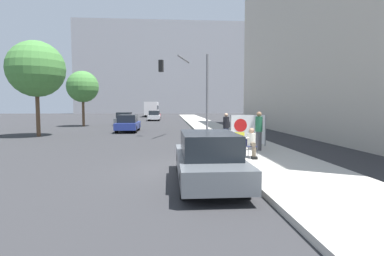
{
  "coord_description": "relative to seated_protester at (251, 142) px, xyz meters",
  "views": [
    {
      "loc": [
        -0.91,
        -10.16,
        2.29
      ],
      "look_at": [
        0.17,
        3.89,
        1.23
      ],
      "focal_mm": 28.0,
      "sensor_mm": 36.0,
      "label": 1
    }
  ],
  "objects": [
    {
      "name": "ground_plane",
      "position": [
        -2.44,
        -1.77,
        -0.82
      ],
      "size": [
        160.0,
        160.0,
        0.0
      ],
      "primitive_type": "plane",
      "color": "#303033"
    },
    {
      "name": "sidewalk_curb",
      "position": [
        0.78,
        13.23,
        -0.73
      ],
      "size": [
        3.6,
        90.0,
        0.17
      ],
      "primitive_type": "cube",
      "color": "#B7B2A8",
      "rests_on": "ground_plane"
    },
    {
      "name": "building_backdrop_far",
      "position": [
        -4.44,
        81.38,
        12.55
      ],
      "size": [
        52.0,
        12.0,
        26.73
      ],
      "color": "#99999E",
      "rests_on": "ground_plane"
    },
    {
      "name": "building_backdrop_right",
      "position": [
        11.32,
        10.35,
        8.29
      ],
      "size": [
        10.0,
        32.0,
        18.21
      ],
      "color": "#BCB2A3",
      "rests_on": "ground_plane"
    },
    {
      "name": "seated_protester",
      "position": [
        0.0,
        0.0,
        0.0
      ],
      "size": [
        0.95,
        0.77,
        1.21
      ],
      "rotation": [
        0.0,
        0.0,
        -0.29
      ],
      "color": "#474C56",
      "rests_on": "sidewalk_curb"
    },
    {
      "name": "jogger_on_sidewalk",
      "position": [
        0.9,
        1.93,
        0.3
      ],
      "size": [
        0.34,
        0.34,
        1.84
      ],
      "rotation": [
        0.0,
        0.0,
        2.56
      ],
      "color": "#424247",
      "rests_on": "sidewalk_curb"
    },
    {
      "name": "pedestrian_behind",
      "position": [
        -0.12,
        4.81,
        0.22
      ],
      "size": [
        0.34,
        0.34,
        1.7
      ],
      "rotation": [
        0.0,
        0.0,
        1.55
      ],
      "color": "#334775",
      "rests_on": "sidewalk_curb"
    },
    {
      "name": "protest_banner",
      "position": [
        0.75,
        3.38,
        0.22
      ],
      "size": [
        1.91,
        0.06,
        1.64
      ],
      "color": "slate",
      "rests_on": "sidewalk_curb"
    },
    {
      "name": "traffic_light_pole",
      "position": [
        -1.91,
        9.31,
        3.22
      ],
      "size": [
        3.49,
        3.26,
        5.68
      ],
      "color": "slate",
      "rests_on": "sidewalk_curb"
    },
    {
      "name": "parked_car_curbside",
      "position": [
        -2.21,
        -3.28,
        -0.07
      ],
      "size": [
        1.77,
        4.76,
        1.51
      ],
      "color": "#565B60",
      "rests_on": "ground_plane"
    },
    {
      "name": "car_on_road_nearest",
      "position": [
        -6.94,
        14.58,
        -0.08
      ],
      "size": [
        1.78,
        4.32,
        1.49
      ],
      "color": "navy",
      "rests_on": "ground_plane"
    },
    {
      "name": "car_on_road_midblock",
      "position": [
        -8.71,
        24.53,
        -0.08
      ],
      "size": [
        1.81,
        4.42,
        1.5
      ],
      "color": "#565B60",
      "rests_on": "ground_plane"
    },
    {
      "name": "car_on_road_distant",
      "position": [
        -5.62,
        34.43,
        -0.07
      ],
      "size": [
        1.76,
        4.64,
        1.51
      ],
      "color": "silver",
      "rests_on": "ground_plane"
    },
    {
      "name": "car_on_road_far_lane",
      "position": [
        -5.81,
        42.05,
        -0.12
      ],
      "size": [
        1.9,
        4.15,
        1.39
      ],
      "color": "maroon",
      "rests_on": "ground_plane"
    },
    {
      "name": "city_bus_on_road",
      "position": [
        -6.94,
        51.7,
        0.95
      ],
      "size": [
        2.51,
        10.24,
        3.06
      ],
      "color": "silver",
      "rests_on": "ground_plane"
    },
    {
      "name": "street_tree_near_curb",
      "position": [
        -13.03,
        11.01,
        4.14
      ],
      "size": [
        4.08,
        4.08,
        7.01
      ],
      "color": "brown",
      "rests_on": "ground_plane"
    },
    {
      "name": "street_tree_midblock",
      "position": [
        -12.78,
        21.89,
        3.53
      ],
      "size": [
        3.42,
        3.42,
        6.08
      ],
      "color": "brown",
      "rests_on": "ground_plane"
    }
  ]
}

